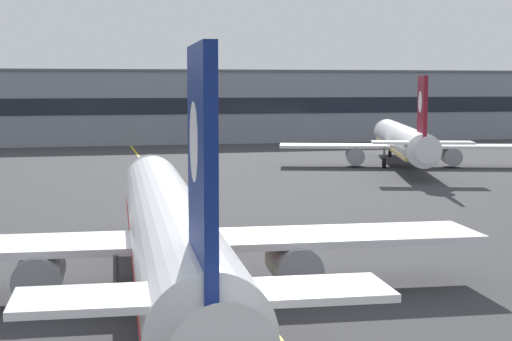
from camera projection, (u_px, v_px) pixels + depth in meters
taxiway_centreline at (199, 235)px, 56.43m from camera, size 4.51×179.96×0.01m
airliner_foreground at (169, 230)px, 39.66m from camera, size 32.23×41.52×11.65m
airliner_background at (403, 141)px, 102.44m from camera, size 31.27×39.64×11.36m
safety_cone_by_nose_gear at (155, 235)px, 55.15m from camera, size 0.44×0.44×0.55m
terminal_building at (142, 106)px, 143.51m from camera, size 153.85×12.40×12.98m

